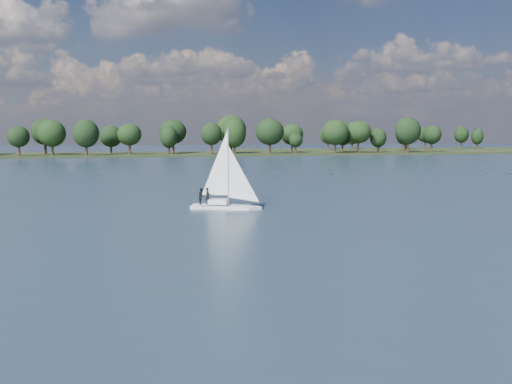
% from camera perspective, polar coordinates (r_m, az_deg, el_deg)
% --- Properties ---
extents(ground, '(700.00, 700.00, 0.00)m').
position_cam_1_polar(ground, '(111.84, -10.57, 1.70)').
color(ground, '#233342').
rests_on(ground, ground).
extents(far_shore, '(660.00, 40.00, 1.50)m').
position_cam_1_polar(far_shore, '(223.57, -12.59, 3.60)').
color(far_shore, black).
rests_on(far_shore, ground).
extents(far_shore_back, '(220.00, 30.00, 1.40)m').
position_cam_1_polar(far_shore_back, '(319.05, 17.21, 4.06)').
color(far_shore_back, black).
rests_on(far_shore_back, ground).
extents(sailboat, '(6.86, 4.31, 8.77)m').
position_cam_1_polar(sailboat, '(58.67, -3.45, 0.66)').
color(sailboat, white).
rests_on(sailboat, ground).
extents(treeline, '(562.10, 73.61, 17.86)m').
position_cam_1_polar(treeline, '(220.08, -16.06, 5.57)').
color(treeline, black).
rests_on(treeline, ground).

